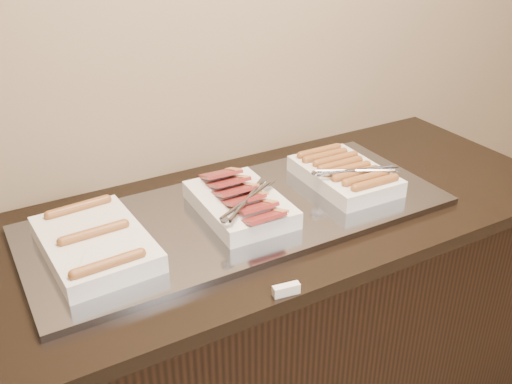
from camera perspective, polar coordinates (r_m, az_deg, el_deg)
counter at (r=1.89m, az=-1.63°, el=-14.42°), size 2.06×0.76×0.90m
warming_tray at (r=1.62m, az=-1.56°, el=-2.29°), size 1.20×0.50×0.02m
dish_left at (r=1.49m, az=-15.81°, el=-4.92°), size 0.25×0.37×0.07m
dish_center at (r=1.60m, az=-1.59°, el=-1.06°), size 0.25×0.35×0.09m
dish_right at (r=1.78m, az=8.90°, el=1.82°), size 0.27×0.33×0.08m
label_holder at (r=1.33m, az=3.04°, el=-9.73°), size 0.07×0.03×0.03m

